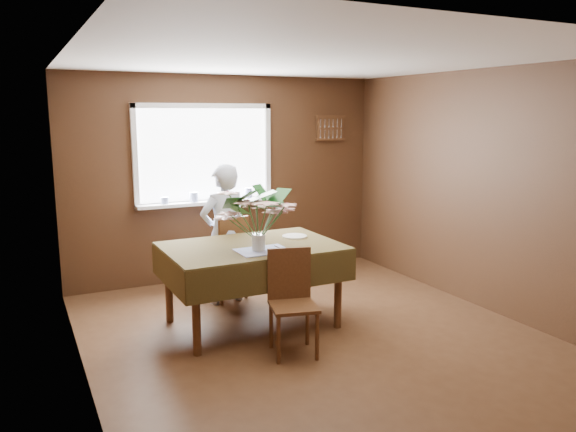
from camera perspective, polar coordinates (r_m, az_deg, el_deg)
name	(u,v)px	position (r m, az deg, el deg)	size (l,w,h in m)	color
floor	(314,336)	(5.34, 2.67, -12.13)	(4.50, 4.50, 0.00)	#462A18
ceiling	(317,59)	(4.95, 2.92, 15.66)	(4.50, 4.50, 0.00)	white
wall_back	(228,178)	(7.03, -6.15, 3.86)	(4.00, 4.00, 0.00)	brown
wall_front	(519,264)	(3.26, 22.38, -4.55)	(4.00, 4.00, 0.00)	brown
wall_left	(77,223)	(4.40, -20.64, -0.69)	(4.50, 4.50, 0.00)	brown
wall_right	(483,190)	(6.21, 19.18, 2.47)	(4.50, 4.50, 0.00)	brown
window_assembly	(206,171)	(6.87, -8.32, 4.59)	(1.72, 0.20, 1.22)	white
spoon_rack	(330,128)	(7.58, 4.33, 8.91)	(0.44, 0.05, 0.33)	#53321B
dining_table	(252,255)	(5.41, -3.69, -3.98)	(1.66, 1.14, 0.81)	#53321B
chair_far	(228,255)	(6.21, -6.09, -3.93)	(0.51, 0.51, 0.94)	#53321B
chair_near	(292,296)	(4.88, 0.36, -8.14)	(0.46, 0.47, 0.90)	#53321B
seated_woman	(224,234)	(6.09, -6.51, -1.85)	(0.55, 0.36, 1.52)	white
flower_bouquet	(258,213)	(5.09, -3.04, 0.30)	(0.63, 0.63, 0.54)	white
side_plate	(295,236)	(5.73, 0.67, -2.07)	(0.25, 0.25, 0.01)	white
table_knife	(279,248)	(5.23, -0.93, -3.26)	(0.02, 0.19, 0.00)	silver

